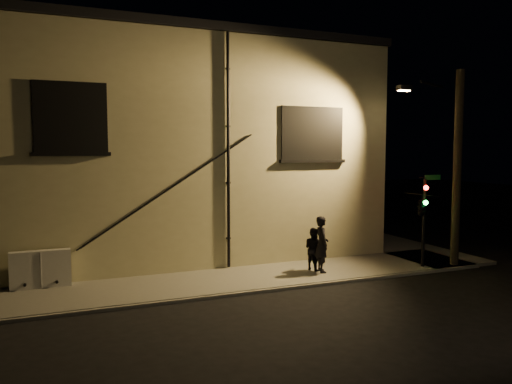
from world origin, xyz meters
name	(u,v)px	position (x,y,z in m)	size (l,w,h in m)	color
ground	(312,286)	(0.00, 0.00, 0.00)	(90.00, 90.00, 0.00)	black
sidewalk	(287,255)	(1.22, 4.39, 0.06)	(21.00, 16.00, 0.12)	#5E5D54
building	(160,149)	(-3.00, 8.99, 4.40)	(16.20, 12.23, 8.80)	tan
utility_cabinet	(41,269)	(-8.03, 2.70, 0.70)	(1.76, 0.30, 1.16)	beige
pedestrian_a	(322,244)	(1.00, 1.14, 1.10)	(0.71, 0.47, 1.96)	black
pedestrian_b	(314,249)	(0.89, 1.52, 0.88)	(0.73, 0.57, 1.51)	black
traffic_signal	(422,206)	(4.64, 0.35, 2.37)	(1.15, 1.94, 3.34)	black
streetlamp_pole	(454,164)	(6.06, 0.33, 3.85)	(2.03, 1.39, 7.26)	black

